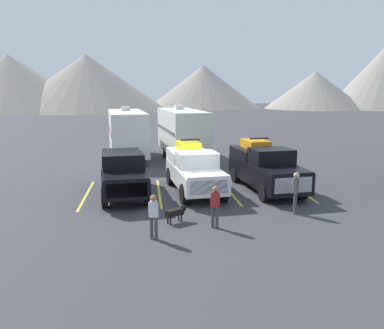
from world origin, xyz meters
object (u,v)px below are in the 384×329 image
(camper_trailer_b, at_px, (182,131))
(person_c, at_px, (296,190))
(pickup_truck_c, at_px, (265,166))
(person_a, at_px, (215,204))
(pickup_truck_b, at_px, (193,168))
(pickup_truck_a, at_px, (123,172))
(camper_trailer_a, at_px, (127,132))
(person_b, at_px, (154,214))
(dog, at_px, (177,212))

(camper_trailer_b, distance_m, person_c, 13.85)
(pickup_truck_c, distance_m, person_a, 6.49)
(person_a, bearing_deg, camper_trailer_b, 89.34)
(pickup_truck_b, height_order, pickup_truck_c, pickup_truck_c)
(person_c, bearing_deg, pickup_truck_a, 151.40)
(camper_trailer_a, height_order, person_a, camper_trailer_a)
(person_b, height_order, person_c, person_c)
(pickup_truck_c, height_order, camper_trailer_b, camper_trailer_b)
(person_b, xyz_separation_m, dog, (0.93, 1.66, -0.48))
(camper_trailer_a, relative_size, person_a, 5.55)
(pickup_truck_c, distance_m, camper_trailer_a, 12.35)
(person_b, bearing_deg, pickup_truck_c, 47.03)
(person_b, bearing_deg, person_c, 20.00)
(person_a, xyz_separation_m, person_b, (-2.28, -0.86, -0.01))
(pickup_truck_b, xyz_separation_m, pickup_truck_c, (3.70, 0.03, -0.00))
(person_a, bearing_deg, camper_trailer_a, 104.03)
(pickup_truck_a, relative_size, pickup_truck_c, 0.95)
(person_a, bearing_deg, pickup_truck_b, 91.48)
(pickup_truck_b, xyz_separation_m, camper_trailer_b, (0.31, 9.28, 0.87))
(pickup_truck_a, xyz_separation_m, pickup_truck_c, (7.18, 0.21, 0.05))
(pickup_truck_b, xyz_separation_m, person_b, (-2.14, -6.24, -0.27))
(camper_trailer_b, distance_m, person_b, 15.76)
(pickup_truck_a, xyz_separation_m, pickup_truck_b, (3.48, 0.18, 0.05))
(pickup_truck_c, height_order, camper_trailer_a, camper_trailer_a)
(dog, bearing_deg, pickup_truck_c, 43.18)
(pickup_truck_c, relative_size, person_b, 3.86)
(camper_trailer_a, distance_m, person_b, 16.25)
(pickup_truck_b, distance_m, person_b, 6.61)
(pickup_truck_b, xyz_separation_m, camper_trailer_a, (-3.68, 9.90, 0.82))
(pickup_truck_c, distance_m, dog, 6.79)
(camper_trailer_a, bearing_deg, pickup_truck_b, -69.60)
(pickup_truck_c, bearing_deg, person_c, -89.64)
(camper_trailer_a, bearing_deg, person_c, -62.13)
(pickup_truck_c, relative_size, dog, 6.64)
(camper_trailer_b, height_order, dog, camper_trailer_b)
(pickup_truck_a, height_order, person_b, pickup_truck_a)
(person_a, distance_m, person_b, 2.44)
(camper_trailer_a, xyz_separation_m, person_c, (7.41, -14.00, -0.99))
(camper_trailer_b, height_order, person_c, camper_trailer_b)
(pickup_truck_c, xyz_separation_m, person_a, (-3.56, -5.41, -0.26))
(person_c, bearing_deg, camper_trailer_b, 104.33)
(camper_trailer_a, bearing_deg, pickup_truck_c, -53.20)
(person_b, distance_m, person_c, 6.25)
(pickup_truck_b, bearing_deg, pickup_truck_c, 0.48)
(pickup_truck_b, xyz_separation_m, person_c, (3.73, -4.11, -0.18))
(pickup_truck_c, distance_m, person_c, 4.14)
(pickup_truck_b, bearing_deg, dog, -104.86)
(person_b, bearing_deg, pickup_truck_a, 102.40)
(person_c, bearing_deg, person_a, -160.44)
(person_a, bearing_deg, pickup_truck_c, 56.65)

